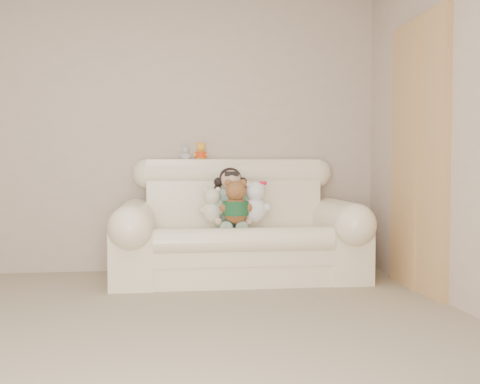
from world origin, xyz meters
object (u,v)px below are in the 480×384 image
Objects in this scene: brown_teddy at (236,197)px; cream_teddy at (212,202)px; seated_child at (231,198)px; white_cat at (255,197)px; sofa at (239,219)px.

brown_teddy is 0.21m from cream_teddy.
seated_child is 0.25m from brown_teddy.
white_cat is at bearing 32.36° from brown_teddy.
cream_teddy is at bearing -156.80° from sofa.
brown_teddy is at bearing -104.80° from sofa.
sofa is 0.30m from cream_teddy.
white_cat is (0.19, -0.19, 0.01)m from seated_child.
seated_child reaches higher than white_cat.
sofa reaches higher than white_cat.
seated_child is at bearing 110.45° from white_cat.
seated_child is 1.32× the size of white_cat.
seated_child is at bearing 126.19° from sofa.
brown_teddy is 1.23× the size of cream_teddy.
sofa is at bearing -57.68° from seated_child.
cream_teddy is at bearing -138.21° from seated_child.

